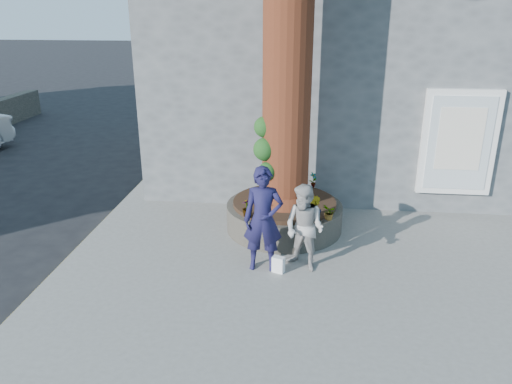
# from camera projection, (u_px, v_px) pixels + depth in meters

# --- Properties ---
(ground) EXTENTS (120.00, 120.00, 0.00)m
(ground) POSITION_uv_depth(u_px,v_px,m) (230.00, 282.00, 8.36)
(ground) COLOR black
(ground) RESTS_ON ground
(pavement) EXTENTS (9.00, 8.00, 0.12)m
(pavement) POSITION_uv_depth(u_px,v_px,m) (319.00, 256.00, 9.11)
(pavement) COLOR slate
(pavement) RESTS_ON ground
(yellow_line) EXTENTS (0.10, 30.00, 0.01)m
(yellow_line) POSITION_uv_depth(u_px,v_px,m) (81.00, 246.00, 9.59)
(yellow_line) COLOR yellow
(yellow_line) RESTS_ON ground
(stone_shop) EXTENTS (10.30, 8.30, 6.30)m
(stone_shop) POSITION_uv_depth(u_px,v_px,m) (358.00, 52.00, 13.70)
(stone_shop) COLOR #54575A
(stone_shop) RESTS_ON ground
(planter) EXTENTS (2.30, 2.30, 0.60)m
(planter) POSITION_uv_depth(u_px,v_px,m) (284.00, 215.00, 9.99)
(planter) COLOR black
(planter) RESTS_ON pavement
(man) EXTENTS (0.67, 0.46, 1.81)m
(man) POSITION_uv_depth(u_px,v_px,m) (263.00, 219.00, 8.27)
(man) COLOR #161439
(man) RESTS_ON pavement
(woman) EXTENTS (0.92, 0.86, 1.50)m
(woman) POSITION_uv_depth(u_px,v_px,m) (304.00, 228.00, 8.31)
(woman) COLOR #A6A29F
(woman) RESTS_ON pavement
(shopping_bag) EXTENTS (0.23, 0.18, 0.28)m
(shopping_bag) POSITION_uv_depth(u_px,v_px,m) (278.00, 265.00, 8.39)
(shopping_bag) COLOR white
(shopping_bag) RESTS_ON pavement
(plant_a) EXTENTS (0.20, 0.21, 0.33)m
(plant_a) POSITION_uv_depth(u_px,v_px,m) (313.00, 180.00, 10.56)
(plant_a) COLOR gray
(plant_a) RESTS_ON planter
(plant_b) EXTENTS (0.33, 0.33, 0.43)m
(plant_b) POSITION_uv_depth(u_px,v_px,m) (315.00, 208.00, 8.96)
(plant_b) COLOR gray
(plant_b) RESTS_ON planter
(plant_c) EXTENTS (0.27, 0.27, 0.34)m
(plant_c) POSITION_uv_depth(u_px,v_px,m) (247.00, 208.00, 9.10)
(plant_c) COLOR gray
(plant_c) RESTS_ON planter
(plant_d) EXTENTS (0.26, 0.28, 0.28)m
(plant_d) POSITION_uv_depth(u_px,v_px,m) (329.00, 212.00, 8.96)
(plant_d) COLOR gray
(plant_d) RESTS_ON planter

